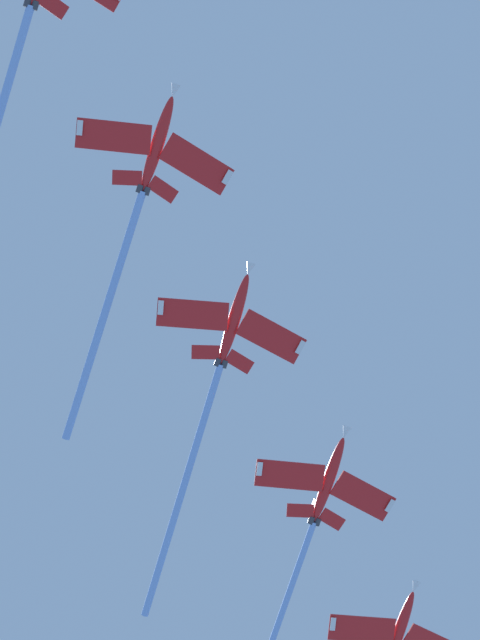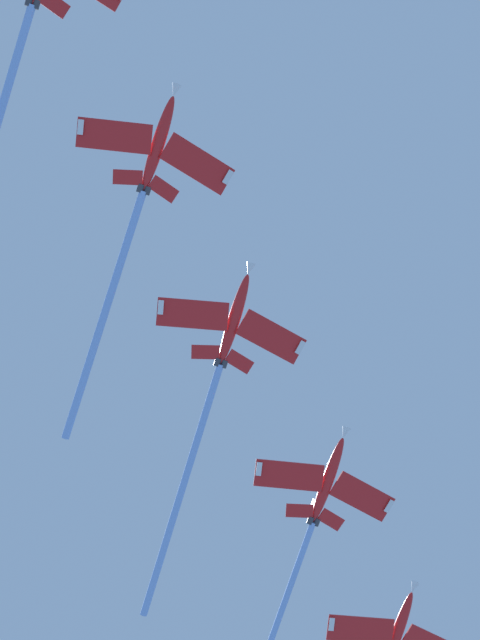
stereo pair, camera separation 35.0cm
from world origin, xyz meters
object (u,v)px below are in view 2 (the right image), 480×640
object	(u,v)px
jet_lead	(21,41)
jet_second	(136,213)
jet_fourth	(309,532)
jet_third	(213,387)

from	to	relation	value
jet_lead	jet_second	xyz separation A→B (m)	(18.40, -13.58, -7.06)
jet_lead	jet_fourth	bearing A→B (deg)	-32.73
jet_second	jet_third	size ratio (longest dim) A/B	0.95
jet_lead	jet_second	distance (m)	23.93
jet_second	jet_third	world-z (taller)	jet_second
jet_fourth	jet_second	bearing A→B (deg)	149.14
jet_second	jet_lead	bearing A→B (deg)	143.56
jet_third	jet_fourth	world-z (taller)	jet_third
jet_lead	jet_second	world-z (taller)	jet_lead
jet_lead	jet_fourth	xyz separation A→B (m)	(57.36, -36.86, -22.28)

